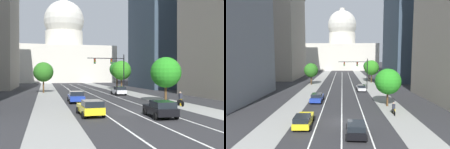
# 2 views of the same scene
# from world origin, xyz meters

# --- Properties ---
(ground_plane) EXTENTS (400.00, 400.00, 0.00)m
(ground_plane) POSITION_xyz_m (0.00, 40.00, 0.00)
(ground_plane) COLOR #2B2B2D
(sidewalk_left) EXTENTS (3.84, 130.00, 0.01)m
(sidewalk_left) POSITION_xyz_m (-7.80, 35.00, 0.01)
(sidewalk_left) COLOR gray
(sidewalk_left) RESTS_ON ground
(sidewalk_right) EXTENTS (3.84, 130.00, 0.01)m
(sidewalk_right) POSITION_xyz_m (7.80, 35.00, 0.01)
(sidewalk_right) COLOR gray
(sidewalk_right) RESTS_ON ground
(lane_stripe_left) EXTENTS (0.16, 90.00, 0.01)m
(lane_stripe_left) POSITION_xyz_m (-2.94, 25.00, 0.01)
(lane_stripe_left) COLOR white
(lane_stripe_left) RESTS_ON ground
(lane_stripe_center) EXTENTS (0.16, 90.00, 0.01)m
(lane_stripe_center) POSITION_xyz_m (0.00, 25.00, 0.01)
(lane_stripe_center) COLOR white
(lane_stripe_center) RESTS_ON ground
(lane_stripe_right) EXTENTS (0.16, 90.00, 0.01)m
(lane_stripe_right) POSITION_xyz_m (2.94, 25.00, 0.01)
(lane_stripe_right) COLOR white
(lane_stripe_right) RESTS_ON ground
(capitol_building) EXTENTS (41.11, 29.76, 37.66)m
(capitol_building) POSITION_xyz_m (0.00, 95.60, 12.76)
(capitol_building) COLOR beige
(capitol_building) RESTS_ON ground
(car_yellow) EXTENTS (2.17, 4.59, 1.50)m
(car_yellow) POSITION_xyz_m (-4.40, -1.47, 0.78)
(car_yellow) COLOR yellow
(car_yellow) RESTS_ON ground
(car_blue) EXTENTS (2.19, 4.72, 1.51)m
(car_blue) POSITION_xyz_m (-4.41, 10.10, 0.78)
(car_blue) COLOR #1E389E
(car_blue) RESTS_ON ground
(car_white) EXTENTS (2.08, 4.18, 1.54)m
(car_white) POSITION_xyz_m (4.42, 20.38, 0.80)
(car_white) COLOR silver
(car_white) RESTS_ON ground
(car_black) EXTENTS (2.25, 4.21, 1.50)m
(car_black) POSITION_xyz_m (1.46, -3.83, 0.79)
(car_black) COLOR black
(car_black) RESTS_ON ground
(traffic_signal_mast) EXTENTS (7.15, 0.39, 7.46)m
(traffic_signal_mast) POSITION_xyz_m (4.08, 23.18, 5.17)
(traffic_signal_mast) COLOR black
(traffic_signal_mast) RESTS_ON ground
(fire_hydrant) EXTENTS (0.26, 0.35, 0.91)m
(fire_hydrant) POSITION_xyz_m (7.36, 3.36, 0.46)
(fire_hydrant) COLOR yellow
(fire_hydrant) RESTS_ON ground
(cyclist) EXTENTS (0.36, 1.70, 1.72)m
(cyclist) POSITION_xyz_m (7.15, 3.06, 0.85)
(cyclist) COLOR black
(cyclist) RESTS_ON ground
(street_tree_mid_right) EXTENTS (4.15, 4.15, 6.10)m
(street_tree_mid_right) POSITION_xyz_m (7.39, 7.55, 4.02)
(street_tree_mid_right) COLOR #51381E
(street_tree_mid_right) RESTS_ON ground
(street_tree_near_left) EXTENTS (3.97, 3.97, 6.13)m
(street_tree_near_left) POSITION_xyz_m (-8.73, 29.68, 4.13)
(street_tree_near_left) COLOR #51381E
(street_tree_near_left) RESTS_ON ground
(street_tree_near_right) EXTENTS (4.54, 4.54, 6.84)m
(street_tree_near_right) POSITION_xyz_m (9.06, 34.68, 4.56)
(street_tree_near_right) COLOR #51381E
(street_tree_near_right) RESTS_ON ground
(street_tree_far_right) EXTENTS (3.71, 3.71, 6.69)m
(street_tree_far_right) POSITION_xyz_m (8.75, 37.60, 4.82)
(street_tree_far_right) COLOR #51381E
(street_tree_far_right) RESTS_ON ground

